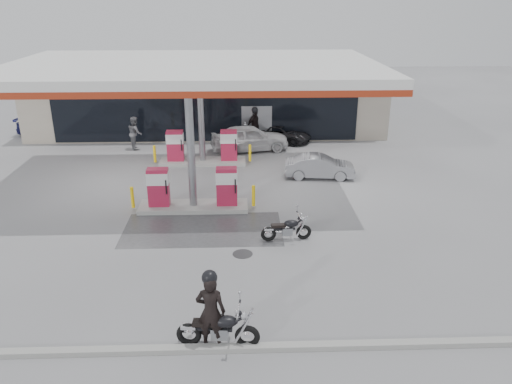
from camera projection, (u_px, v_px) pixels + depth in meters
ground at (190, 229)px, 18.98m from camera, size 90.00×90.00×0.00m
wet_patch at (203, 229)px, 18.99m from camera, size 6.00×3.00×0.00m
drain_cover at (243, 254)px, 17.18m from camera, size 0.70×0.70×0.01m
kerb at (165, 350)px, 12.45m from camera, size 28.00×0.25×0.15m
store_building at (209, 97)px, 33.03m from camera, size 22.00×8.22×4.00m
canopy at (194, 70)px, 21.67m from camera, size 16.00×10.02×5.51m
pump_island_near at (193, 193)px, 20.57m from camera, size 5.14×1.30×1.78m
pump_island_far at (202, 150)px, 26.14m from camera, size 5.14×1.30×1.78m
main_motorcycle at (219, 330)px, 12.53m from camera, size 2.14×0.82×1.10m
biker_main at (211, 312)px, 12.33m from camera, size 0.81×0.59×2.05m
parked_motorcycle at (287, 229)px, 18.02m from camera, size 1.86×0.71×0.96m
sedan_white at (250, 138)px, 28.26m from camera, size 4.63×2.57×1.49m
attendant at (135, 133)px, 28.52m from camera, size 1.01×1.12×1.89m
hatchback_silver at (320, 167)px, 24.16m from camera, size 3.48×1.50×1.12m
parked_car_left at (50, 126)px, 31.43m from camera, size 4.12×2.02×1.15m
parked_car_right at (281, 134)px, 30.08m from camera, size 3.95×2.99×1.00m
biker_walking at (255, 126)px, 29.65m from camera, size 1.24×1.14×2.04m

